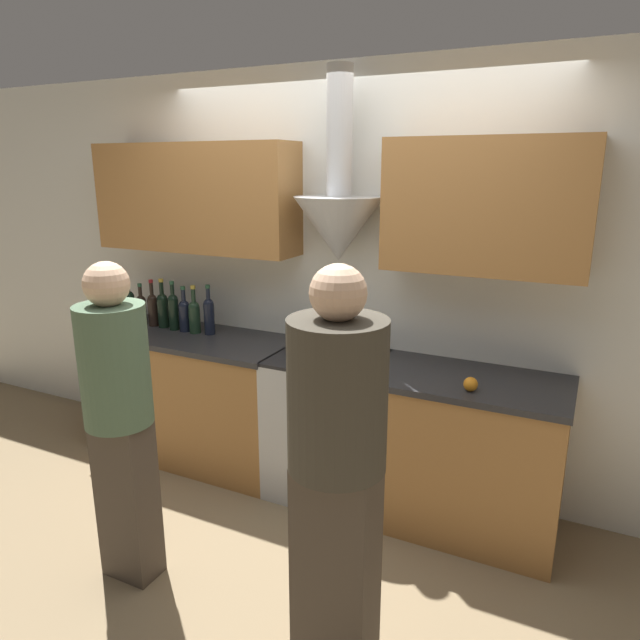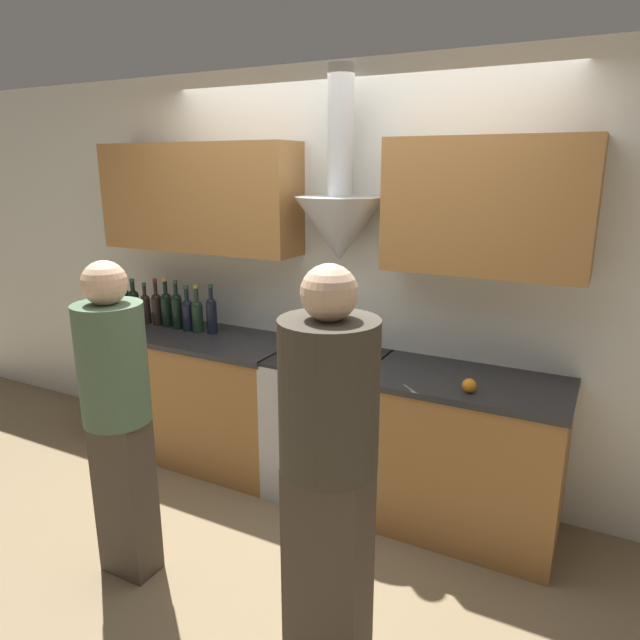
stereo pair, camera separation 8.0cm
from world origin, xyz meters
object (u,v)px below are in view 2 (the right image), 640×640
object	(u,v)px
person_foreground_left	(117,409)
wine_bottle_0	(125,303)
wine_bottle_7	(197,314)
orange_fruit	(469,386)
wine_bottle_4	(167,307)
mixing_bowl	(351,353)
wine_bottle_8	(212,313)
wine_bottle_5	(177,309)
wine_bottle_1	(134,304)
wine_bottle_2	(146,307)
wine_bottle_3	(157,307)
wine_bottle_6	(188,313)
stove_range	(328,423)
stock_pot	(305,342)
person_foreground_right	(328,463)

from	to	relation	value
person_foreground_left	wine_bottle_0	bearing A→B (deg)	134.11
wine_bottle_7	orange_fruit	xyz separation A→B (m)	(1.92, -0.23, -0.09)
wine_bottle_4	mixing_bowl	bearing A→B (deg)	-1.82
wine_bottle_8	mixing_bowl	xyz separation A→B (m)	(1.06, -0.05, -0.10)
wine_bottle_0	wine_bottle_5	bearing A→B (deg)	1.11
wine_bottle_1	wine_bottle_2	world-z (taller)	wine_bottle_1
wine_bottle_3	wine_bottle_6	distance (m)	0.29
stove_range	wine_bottle_2	distance (m)	1.61
wine_bottle_5	wine_bottle_1	bearing A→B (deg)	-179.00
wine_bottle_0	wine_bottle_7	size ratio (longest dim) A/B	1.02
wine_bottle_2	person_foreground_left	distance (m)	1.54
wine_bottle_0	orange_fruit	size ratio (longest dim) A/B	4.60
wine_bottle_8	stock_pot	xyz separation A→B (m)	(0.78, -0.10, -0.06)
wine_bottle_1	wine_bottle_2	bearing A→B (deg)	3.82
wine_bottle_2	mixing_bowl	bearing A→B (deg)	-1.09
wine_bottle_1	person_foreground_right	distance (m)	2.53
stove_range	wine_bottle_2	bearing A→B (deg)	177.98
wine_bottle_1	wine_bottle_3	bearing A→B (deg)	5.60
mixing_bowl	person_foreground_right	xyz separation A→B (m)	(0.46, -1.21, -0.01)
wine_bottle_6	orange_fruit	size ratio (longest dim) A/B	4.34
wine_bottle_4	person_foreground_left	distance (m)	1.44
orange_fruit	person_foreground_right	size ratio (longest dim) A/B	0.04
orange_fruit	mixing_bowl	bearing A→B (deg)	164.96
orange_fruit	person_foreground_right	xyz separation A→B (m)	(-0.29, -1.01, -0.01)
wine_bottle_1	person_foreground_right	world-z (taller)	person_foreground_right
stove_range	wine_bottle_5	distance (m)	1.35
wine_bottle_6	stock_pot	world-z (taller)	wine_bottle_6
stove_range	wine_bottle_6	distance (m)	1.26
orange_fruit	wine_bottle_1	bearing A→B (deg)	174.85
wine_bottle_3	wine_bottle_2	bearing A→B (deg)	-172.44
wine_bottle_4	wine_bottle_5	xyz separation A→B (m)	(0.11, -0.02, 0.00)
wine_bottle_0	wine_bottle_8	bearing A→B (deg)	1.95
wine_bottle_0	wine_bottle_2	distance (m)	0.19
wine_bottle_0	mixing_bowl	distance (m)	1.84
orange_fruit	person_foreground_left	distance (m)	1.73
mixing_bowl	wine_bottle_0	bearing A→B (deg)	179.32
stove_range	wine_bottle_1	bearing A→B (deg)	178.36
wine_bottle_2	person_foreground_left	world-z (taller)	person_foreground_left
mixing_bowl	wine_bottle_5	bearing A→B (deg)	178.68
wine_bottle_2	wine_bottle_8	bearing A→B (deg)	1.66
wine_bottle_6	wine_bottle_7	xyz separation A→B (m)	(0.09, -0.00, 0.00)
wine_bottle_0	person_foreground_left	distance (m)	1.66
stove_range	wine_bottle_5	bearing A→B (deg)	177.49
stove_range	wine_bottle_4	bearing A→B (deg)	177.03
wine_bottle_7	person_foreground_left	bearing A→B (deg)	-67.99
wine_bottle_2	wine_bottle_7	world-z (taller)	wine_bottle_7
wine_bottle_0	wine_bottle_6	xyz separation A→B (m)	(0.58, 0.01, -0.01)
wine_bottle_8	orange_fruit	distance (m)	1.83
wine_bottle_1	mixing_bowl	size ratio (longest dim) A/B	1.18
wine_bottle_5	wine_bottle_8	xyz separation A→B (m)	(0.29, 0.02, -0.00)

